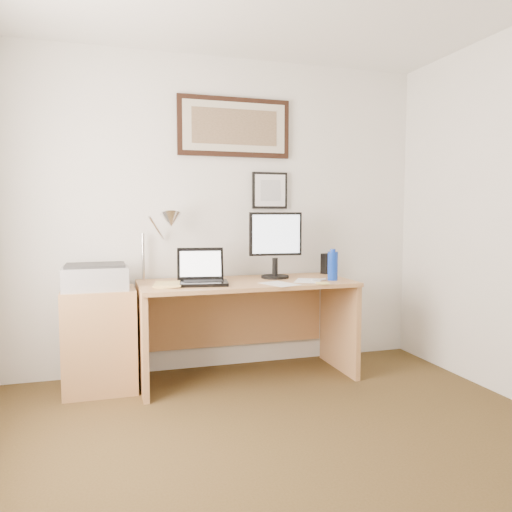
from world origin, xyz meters
name	(u,v)px	position (x,y,z in m)	size (l,w,h in m)	color
floor	(314,495)	(0.00, 0.00, 0.00)	(4.00, 4.00, 0.00)	#453318
wall_back	(216,215)	(0.00, 2.00, 1.25)	(3.50, 0.02, 2.50)	white
side_cabinet	(100,340)	(-0.92, 1.68, 0.36)	(0.50, 0.40, 0.73)	#A97747
water_bottle	(333,266)	(0.80, 1.49, 0.86)	(0.08, 0.08, 0.22)	#0D32B0
bottle_cap	(333,250)	(0.80, 1.49, 0.98)	(0.04, 0.04, 0.02)	#0D32B0
speaker	(326,264)	(0.93, 1.88, 0.84)	(0.08, 0.07, 0.17)	black
paper_sheet_a	(279,284)	(0.34, 1.41, 0.75)	(0.19, 0.27, 0.00)	white
paper_sheet_b	(308,281)	(0.60, 1.50, 0.75)	(0.19, 0.27, 0.00)	white
sticky_pad	(323,283)	(0.64, 1.31, 0.76)	(0.09, 0.09, 0.01)	#E6D26D
marker_pen	(319,280)	(0.68, 1.48, 0.76)	(0.02, 0.02, 0.14)	white
book	(154,285)	(-0.54, 1.57, 0.76)	(0.19, 0.26, 0.02)	#E4C26B
desk	(243,310)	(0.15, 1.72, 0.51)	(1.60, 0.70, 0.75)	#A97747
laptop	(203,276)	(-0.20, 1.58, 0.81)	(0.37, 0.34, 0.26)	black
lcd_monitor	(275,242)	(0.42, 1.73, 1.04)	(0.42, 0.22, 0.52)	black
printer	(96,277)	(-0.94, 1.68, 0.82)	(0.44, 0.34, 0.18)	#9F9FA1
desk_lamp	(168,223)	(-0.41, 1.81, 1.19)	(0.29, 0.27, 0.53)	silver
picture_large	(234,127)	(0.15, 1.97, 1.95)	(0.92, 0.04, 0.47)	black
picture_small	(270,190)	(0.45, 1.97, 1.45)	(0.30, 0.03, 0.30)	black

